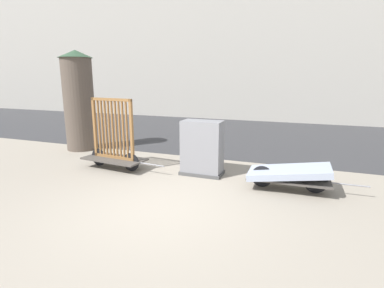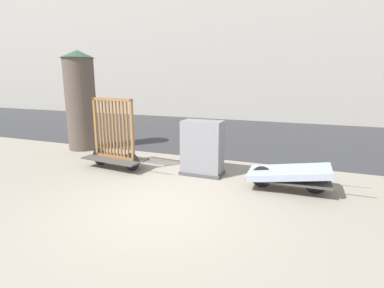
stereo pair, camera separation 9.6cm
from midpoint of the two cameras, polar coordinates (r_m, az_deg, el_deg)
ground_plane at (r=5.72m, az=-6.29°, el=-11.83°), size 60.00×60.00×0.00m
road_strip at (r=12.87m, az=10.17°, el=1.83°), size 56.00×8.40×0.01m
bike_cart_with_bedframe at (r=8.10m, az=-14.21°, el=-0.34°), size 2.42×0.94×1.84m
bike_cart_with_mattress at (r=6.69m, az=18.31°, el=-5.44°), size 2.40×0.89×0.58m
utility_cabinet at (r=7.33m, az=2.36°, el=-1.08°), size 1.03×0.59×1.34m
advertising_column at (r=10.55m, az=-20.19°, el=7.86°), size 1.08×1.08×3.21m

